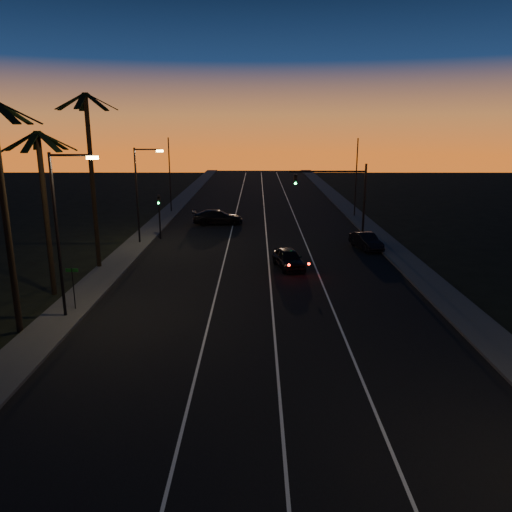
{
  "coord_description": "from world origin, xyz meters",
  "views": [
    {
      "loc": [
        -0.38,
        -5.83,
        10.26
      ],
      "look_at": [
        -0.45,
        20.61,
        3.38
      ],
      "focal_mm": 35.0,
      "sensor_mm": 36.0,
      "label": 1
    }
  ],
  "objects_px": {
    "lead_car": "(289,258)",
    "cross_car": "(218,217)",
    "signal_mast": "(339,188)",
    "right_car": "(366,241)"
  },
  "relations": [
    {
      "from": "lead_car",
      "to": "cross_car",
      "type": "height_order",
      "value": "cross_car"
    },
    {
      "from": "signal_mast",
      "to": "lead_car",
      "type": "bearing_deg",
      "value": -117.56
    },
    {
      "from": "signal_mast",
      "to": "cross_car",
      "type": "bearing_deg",
      "value": 148.44
    },
    {
      "from": "signal_mast",
      "to": "cross_car",
      "type": "distance_m",
      "value": 14.42
    },
    {
      "from": "signal_mast",
      "to": "lead_car",
      "type": "xyz_separation_m",
      "value": [
        -5.19,
        -9.94,
        -4.04
      ]
    },
    {
      "from": "right_car",
      "to": "cross_car",
      "type": "distance_m",
      "value": 17.65
    },
    {
      "from": "signal_mast",
      "to": "right_car",
      "type": "xyz_separation_m",
      "value": [
        1.86,
        -3.92,
        -4.08
      ]
    },
    {
      "from": "signal_mast",
      "to": "lead_car",
      "type": "height_order",
      "value": "signal_mast"
    },
    {
      "from": "right_car",
      "to": "cross_car",
      "type": "height_order",
      "value": "cross_car"
    },
    {
      "from": "lead_car",
      "to": "right_car",
      "type": "distance_m",
      "value": 9.28
    }
  ]
}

